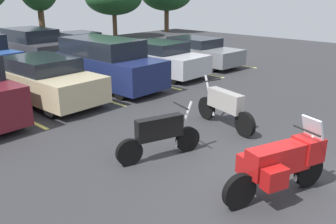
{
  "coord_description": "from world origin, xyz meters",
  "views": [
    {
      "loc": [
        -5.98,
        -2.93,
        3.62
      ],
      "look_at": [
        -0.11,
        2.52,
        0.92
      ],
      "focal_mm": 38.39,
      "sensor_mm": 36.0,
      "label": 1
    }
  ],
  "objects_px": {
    "car_silver": "(161,59)",
    "car_champagne": "(44,80)",
    "car_grey": "(196,51)",
    "car_far_charcoal": "(33,47)",
    "motorcycle_third": "(225,106)",
    "motorcycle_touring": "(282,162)",
    "motorcycle_second": "(160,135)",
    "car_far_red": "(82,46)",
    "car_navy": "(107,63)"
  },
  "relations": [
    {
      "from": "motorcycle_touring",
      "to": "car_silver",
      "type": "relative_size",
      "value": 0.53
    },
    {
      "from": "car_far_charcoal",
      "to": "car_far_red",
      "type": "xyz_separation_m",
      "value": [
        2.85,
        -0.01,
        -0.22
      ]
    },
    {
      "from": "car_navy",
      "to": "car_far_charcoal",
      "type": "height_order",
      "value": "car_navy"
    },
    {
      "from": "car_far_charcoal",
      "to": "car_champagne",
      "type": "bearing_deg",
      "value": -114.77
    },
    {
      "from": "car_champagne",
      "to": "car_silver",
      "type": "xyz_separation_m",
      "value": [
        5.63,
        -0.08,
        -0.01
      ]
    },
    {
      "from": "motorcycle_touring",
      "to": "motorcycle_second",
      "type": "distance_m",
      "value": 2.75
    },
    {
      "from": "motorcycle_second",
      "to": "car_silver",
      "type": "height_order",
      "value": "car_silver"
    },
    {
      "from": "car_champagne",
      "to": "car_grey",
      "type": "distance_m",
      "value": 8.63
    },
    {
      "from": "car_silver",
      "to": "car_grey",
      "type": "bearing_deg",
      "value": 7.19
    },
    {
      "from": "motorcycle_third",
      "to": "car_far_charcoal",
      "type": "xyz_separation_m",
      "value": [
        0.76,
        12.16,
        0.3
      ]
    },
    {
      "from": "car_navy",
      "to": "car_far_red",
      "type": "bearing_deg",
      "value": 63.92
    },
    {
      "from": "motorcycle_second",
      "to": "car_far_red",
      "type": "relative_size",
      "value": 0.45
    },
    {
      "from": "car_navy",
      "to": "car_far_charcoal",
      "type": "relative_size",
      "value": 1.14
    },
    {
      "from": "car_silver",
      "to": "car_far_charcoal",
      "type": "distance_m",
      "value": 6.89
    },
    {
      "from": "car_silver",
      "to": "car_far_charcoal",
      "type": "relative_size",
      "value": 1.0
    },
    {
      "from": "car_far_red",
      "to": "motorcycle_second",
      "type": "bearing_deg",
      "value": -117.08
    },
    {
      "from": "motorcycle_touring",
      "to": "motorcycle_second",
      "type": "xyz_separation_m",
      "value": [
        -0.35,
        2.73,
        -0.11
      ]
    },
    {
      "from": "car_champagne",
      "to": "car_far_red",
      "type": "distance_m",
      "value": 8.47
    },
    {
      "from": "car_champagne",
      "to": "car_navy",
      "type": "xyz_separation_m",
      "value": [
        2.7,
        0.03,
        0.18
      ]
    },
    {
      "from": "motorcycle_second",
      "to": "car_champagne",
      "type": "bearing_deg",
      "value": 85.09
    },
    {
      "from": "motorcycle_touring",
      "to": "car_silver",
      "type": "bearing_deg",
      "value": 56.14
    },
    {
      "from": "car_champagne",
      "to": "motorcycle_third",
      "type": "bearing_deg",
      "value": -70.35
    },
    {
      "from": "motorcycle_touring",
      "to": "car_silver",
      "type": "distance_m",
      "value": 10.4
    },
    {
      "from": "car_champagne",
      "to": "car_grey",
      "type": "height_order",
      "value": "car_champagne"
    },
    {
      "from": "car_champagne",
      "to": "motorcycle_touring",
      "type": "bearing_deg",
      "value": -91.09
    },
    {
      "from": "motorcycle_second",
      "to": "car_grey",
      "type": "height_order",
      "value": "car_grey"
    },
    {
      "from": "motorcycle_touring",
      "to": "car_champagne",
      "type": "xyz_separation_m",
      "value": [
        0.17,
        8.71,
        0.09
      ]
    },
    {
      "from": "motorcycle_third",
      "to": "motorcycle_touring",
      "type": "bearing_deg",
      "value": -129.23
    },
    {
      "from": "motorcycle_third",
      "to": "car_far_charcoal",
      "type": "bearing_deg",
      "value": 86.4
    },
    {
      "from": "car_silver",
      "to": "car_grey",
      "type": "relative_size",
      "value": 0.87
    },
    {
      "from": "motorcycle_touring",
      "to": "car_champagne",
      "type": "height_order",
      "value": "car_champagne"
    },
    {
      "from": "motorcycle_third",
      "to": "car_far_red",
      "type": "bearing_deg",
      "value": 73.43
    },
    {
      "from": "car_navy",
      "to": "car_grey",
      "type": "xyz_separation_m",
      "value": [
        5.93,
        0.27,
        -0.25
      ]
    },
    {
      "from": "car_champagne",
      "to": "car_far_red",
      "type": "relative_size",
      "value": 1.04
    },
    {
      "from": "car_silver",
      "to": "car_champagne",
      "type": "bearing_deg",
      "value": 179.21
    },
    {
      "from": "car_navy",
      "to": "motorcycle_third",
      "type": "bearing_deg",
      "value": -95.59
    },
    {
      "from": "car_far_charcoal",
      "to": "motorcycle_touring",
      "type": "bearing_deg",
      "value": -101.51
    },
    {
      "from": "car_silver",
      "to": "motorcycle_second",
      "type": "bearing_deg",
      "value": -136.12
    },
    {
      "from": "car_champagne",
      "to": "car_far_charcoal",
      "type": "distance_m",
      "value": 6.87
    },
    {
      "from": "car_navy",
      "to": "motorcycle_touring",
      "type": "bearing_deg",
      "value": -108.12
    },
    {
      "from": "motorcycle_touring",
      "to": "car_silver",
      "type": "xyz_separation_m",
      "value": [
        5.79,
        8.64,
        0.07
      ]
    },
    {
      "from": "car_far_charcoal",
      "to": "motorcycle_third",
      "type": "bearing_deg",
      "value": -93.6
    },
    {
      "from": "car_navy",
      "to": "car_grey",
      "type": "bearing_deg",
      "value": 2.6
    },
    {
      "from": "motorcycle_third",
      "to": "car_silver",
      "type": "relative_size",
      "value": 0.53
    },
    {
      "from": "car_silver",
      "to": "car_grey",
      "type": "xyz_separation_m",
      "value": [
        2.99,
        0.38,
        -0.06
      ]
    },
    {
      "from": "car_far_charcoal",
      "to": "car_silver",
      "type": "bearing_deg",
      "value": -66.47
    },
    {
      "from": "motorcycle_touring",
      "to": "motorcycle_third",
      "type": "relative_size",
      "value": 0.99
    },
    {
      "from": "car_navy",
      "to": "car_far_red",
      "type": "relative_size",
      "value": 1.07
    },
    {
      "from": "motorcycle_third",
      "to": "car_grey",
      "type": "bearing_deg",
      "value": 43.71
    },
    {
      "from": "car_grey",
      "to": "car_champagne",
      "type": "bearing_deg",
      "value": -178.01
    }
  ]
}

